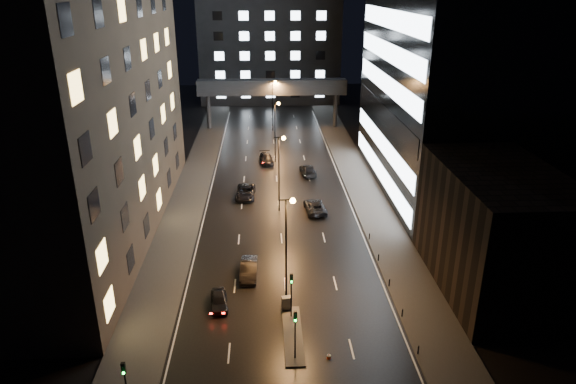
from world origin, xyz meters
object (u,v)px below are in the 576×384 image
object	(u,v)px
car_away_c	(245,192)
car_toward_a	(315,207)
car_away_b	(249,269)
utility_cabinet	(286,303)
car_away_a	(219,301)
car_toward_b	(308,170)
car_away_d	(266,159)

from	to	relation	value
car_away_c	car_toward_a	xyz separation A→B (m)	(9.23, -5.40, -0.03)
car_away_b	utility_cabinet	bearing A→B (deg)	-58.09
car_away_a	car_away_c	size ratio (longest dim) A/B	0.68
car_toward_a	car_toward_b	world-z (taller)	car_toward_b
car_away_b	car_away_a	bearing A→B (deg)	-115.09
car_away_b	utility_cabinet	xyz separation A→B (m)	(3.54, -6.10, -0.02)
car_toward_a	car_toward_b	size ratio (longest dim) A/B	1.00
car_away_b	car_away_c	bearing A→B (deg)	94.32
car_away_a	car_away_b	size ratio (longest dim) A/B	0.79
car_toward_a	car_toward_b	bearing A→B (deg)	-96.02
car_away_c	car_away_b	bearing A→B (deg)	-84.89
car_away_c	utility_cabinet	size ratio (longest dim) A/B	4.44
car_away_a	utility_cabinet	xyz separation A→B (m)	(6.19, -0.86, 0.13)
utility_cabinet	car_away_b	bearing A→B (deg)	109.33
car_away_c	car_toward_b	distance (m)	12.90
car_away_a	utility_cabinet	bearing A→B (deg)	-14.59
car_away_c	utility_cabinet	bearing A→B (deg)	-78.07
car_away_a	car_away_d	world-z (taller)	car_away_d
car_toward_b	utility_cabinet	size ratio (longest dim) A/B	4.28
car_away_a	car_toward_a	size ratio (longest dim) A/B	0.71
car_away_a	car_toward_a	bearing A→B (deg)	55.61
car_away_a	car_away_c	bearing A→B (deg)	79.57
car_away_b	utility_cabinet	distance (m)	7.05
car_away_c	utility_cabinet	world-z (taller)	car_away_c
car_toward_b	car_away_b	bearing A→B (deg)	69.70
car_away_d	car_toward_a	distance (m)	21.12
car_away_c	car_toward_a	size ratio (longest dim) A/B	1.04
car_away_a	car_away_d	xyz separation A→B (m)	(4.77, 41.04, 0.09)
car_away_d	car_away_c	bearing A→B (deg)	-107.99
car_away_b	car_toward_a	distance (m)	17.67
car_away_a	utility_cabinet	size ratio (longest dim) A/B	3.04
car_away_a	car_away_c	world-z (taller)	car_away_c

